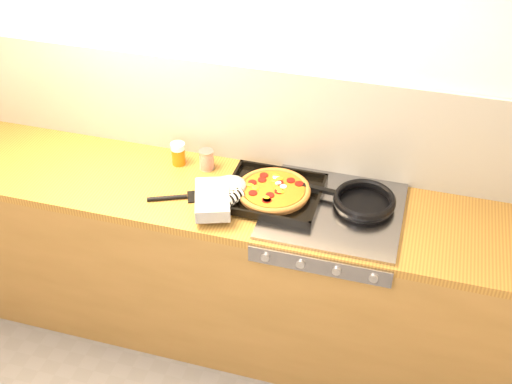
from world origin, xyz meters
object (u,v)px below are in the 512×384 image
(frying_pan, at_px, (363,201))
(juice_glass, at_px, (178,154))
(tomato_can, at_px, (207,160))
(pizza_on_tray, at_px, (257,192))

(frying_pan, bearing_deg, juice_glass, 173.51)
(juice_glass, bearing_deg, tomato_can, -0.32)
(tomato_can, bearing_deg, juice_glass, 179.68)
(frying_pan, xyz_separation_m, tomato_can, (-0.77, 0.10, 0.01))
(pizza_on_tray, distance_m, tomato_can, 0.35)
(juice_glass, bearing_deg, frying_pan, -6.49)
(pizza_on_tray, relative_size, juice_glass, 4.94)
(pizza_on_tray, height_order, frying_pan, pizza_on_tray)
(pizza_on_tray, height_order, tomato_can, tomato_can)
(tomato_can, relative_size, juice_glass, 0.88)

